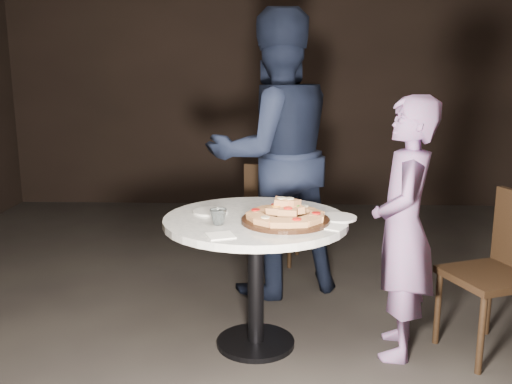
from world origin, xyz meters
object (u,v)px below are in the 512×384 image
water_glass (218,217)px  chair_right (504,263)px  chair_far (272,206)px  diner_teal (404,229)px  table (256,242)px  focaccia_pile (286,212)px  serving_board (285,220)px  diner_navy (274,155)px

water_glass → chair_right: bearing=5.4°
chair_far → chair_right: (1.27, -1.41, 0.04)m
water_glass → chair_far: (0.26, 1.55, -0.32)m
chair_right → diner_teal: diner_teal is taller
chair_far → chair_right: size_ratio=0.92×
diner_teal → chair_right: bearing=104.2°
table → focaccia_pile: 0.27m
serving_board → diner_navy: diner_navy is taller
chair_far → diner_teal: size_ratio=0.58×
table → focaccia_pile: size_ratio=3.18×
serving_board → diner_teal: (0.63, 0.05, -0.06)m
serving_board → table: bearing=149.7°
diner_teal → focaccia_pile: bearing=-74.6°
chair_right → diner_navy: bearing=-145.4°
serving_board → diner_teal: diner_teal is taller
serving_board → chair_right: (1.18, 0.09, -0.25)m
diner_navy → focaccia_pile: bearing=69.7°
focaccia_pile → diner_teal: (0.63, 0.05, -0.10)m
serving_board → diner_teal: size_ratio=0.33×
focaccia_pile → diner_navy: (-0.07, 0.93, 0.16)m
focaccia_pile → chair_right: size_ratio=0.47×
focaccia_pile → table: bearing=150.5°
chair_right → diner_teal: 0.59m
focaccia_pile → chair_right: (1.18, 0.08, -0.29)m
table → diner_teal: 0.79m
water_glass → chair_right: 1.56m
focaccia_pile → chair_right: bearing=4.1°
serving_board → water_glass: bearing=-170.8°
focaccia_pile → chair_far: focaccia_pile is taller
diner_teal → table: bearing=-82.1°
chair_far → chair_right: bearing=144.7°
serving_board → focaccia_pile: size_ratio=1.11×
serving_board → chair_right: size_ratio=0.52×
serving_board → diner_teal: bearing=4.9°
diner_navy → chair_right: bearing=121.5°
chair_right → diner_navy: diner_navy is taller
serving_board → water_glass: size_ratio=5.24×
diner_teal → serving_board: bearing=-74.4°
focaccia_pile → diner_navy: 0.95m
diner_teal → diner_navy: bearing=-131.0°
serving_board → chair_far: (-0.08, 1.49, -0.29)m
serving_board → chair_right: 1.21m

